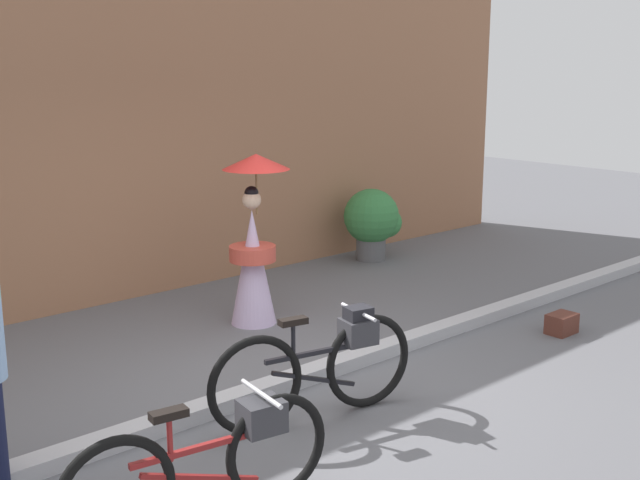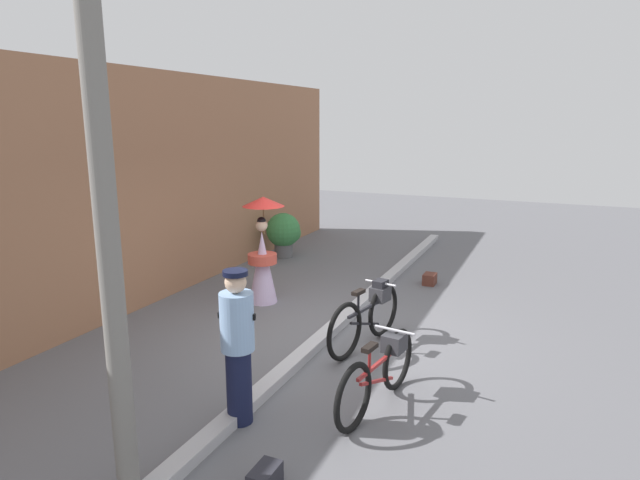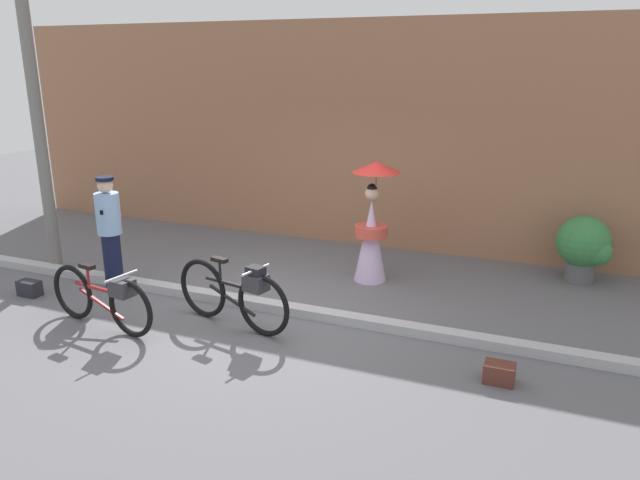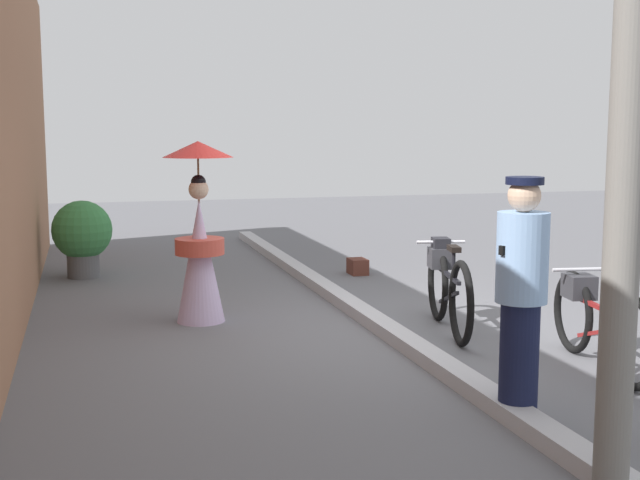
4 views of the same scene
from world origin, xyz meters
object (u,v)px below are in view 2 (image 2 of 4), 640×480
(person_with_parasol, at_px, (263,253))
(potted_plant_by_door, at_px, (284,232))
(utility_pole, at_px, (105,209))
(backpack_spare, at_px, (266,479))
(backpack_on_pavement, at_px, (430,279))
(person_officer, at_px, (238,344))
(bicycle_near_officer, at_px, (380,371))
(bicycle_far_side, at_px, (368,315))

(person_with_parasol, height_order, potted_plant_by_door, person_with_parasol)
(utility_pole, bearing_deg, backpack_spare, -63.19)
(backpack_on_pavement, bearing_deg, person_officer, 172.59)
(backpack_spare, bearing_deg, utility_pole, 116.81)
(bicycle_near_officer, distance_m, utility_pole, 3.32)
(person_officer, height_order, potted_plant_by_door, person_officer)
(person_with_parasol, relative_size, backpack_on_pavement, 5.83)
(bicycle_near_officer, height_order, bicycle_far_side, bicycle_far_side)
(bicycle_near_officer, bearing_deg, backpack_spare, 166.03)
(backpack_spare, bearing_deg, backpack_on_pavement, 0.48)
(bicycle_near_officer, xyz_separation_m, person_with_parasol, (2.50, 2.86, 0.46))
(bicycle_near_officer, relative_size, utility_pole, 0.36)
(backpack_on_pavement, distance_m, backpack_spare, 6.37)
(person_officer, distance_m, utility_pole, 2.06)
(person_with_parasol, bearing_deg, bicycle_near_officer, -131.14)
(bicycle_far_side, distance_m, person_with_parasol, 2.48)
(bicycle_far_side, distance_m, backpack_on_pavement, 3.18)
(potted_plant_by_door, height_order, backpack_spare, potted_plant_by_door)
(bicycle_far_side, bearing_deg, backpack_spare, -176.19)
(person_with_parasol, relative_size, utility_pole, 0.38)
(bicycle_near_officer, height_order, backpack_spare, bicycle_near_officer)
(potted_plant_by_door, distance_m, backpack_on_pavement, 3.61)
(person_with_parasol, bearing_deg, backpack_spare, -150.14)
(backpack_on_pavement, distance_m, utility_pole, 7.30)
(bicycle_near_officer, relative_size, person_officer, 1.08)
(bicycle_far_side, relative_size, person_officer, 1.08)
(person_with_parasol, xyz_separation_m, backpack_spare, (-4.23, -2.43, -0.75))
(person_with_parasol, bearing_deg, utility_pole, -163.18)
(bicycle_far_side, distance_m, backpack_spare, 3.23)
(person_officer, relative_size, utility_pole, 0.34)
(person_with_parasol, xyz_separation_m, utility_pole, (-4.74, -1.43, 1.54))
(bicycle_far_side, bearing_deg, bicycle_near_officer, -156.35)
(potted_plant_by_door, bearing_deg, bicycle_near_officer, -143.72)
(backpack_spare, bearing_deg, bicycle_near_officer, -13.97)
(bicycle_near_officer, xyz_separation_m, backpack_spare, (-1.73, 0.43, -0.29))
(utility_pole, bearing_deg, bicycle_near_officer, -32.57)
(potted_plant_by_door, bearing_deg, person_officer, -156.27)
(potted_plant_by_door, bearing_deg, backpack_spare, -153.61)
(backpack_spare, relative_size, utility_pole, 0.07)
(person_officer, relative_size, backpack_spare, 5.10)
(bicycle_near_officer, bearing_deg, utility_pole, 147.43)
(person_officer, distance_m, backpack_on_pavement, 5.63)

